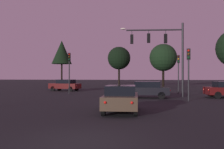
{
  "coord_description": "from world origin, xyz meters",
  "views": [
    {
      "loc": [
        1.97,
        -7.75,
        2.09
      ],
      "look_at": [
        -0.87,
        16.77,
        2.17
      ],
      "focal_mm": 40.76,
      "sensor_mm": 36.0,
      "label": 1
    }
  ],
  "objects_px": {
    "traffic_light_corner_left": "(69,65)",
    "car_nearside_lane": "(121,98)",
    "traffic_light_median": "(189,64)",
    "car_crossing_left": "(146,89)",
    "traffic_light_corner_right": "(178,66)",
    "traffic_signal_mast_arm": "(163,46)",
    "car_far_lane": "(65,85)",
    "tree_behind_sign": "(163,58)",
    "tree_left_far": "(119,58)",
    "tree_center_horizon": "(62,52)"
  },
  "relations": [
    {
      "from": "traffic_light_corner_left",
      "to": "car_nearside_lane",
      "type": "relative_size",
      "value": 1.09
    },
    {
      "from": "traffic_light_corner_left",
      "to": "traffic_light_median",
      "type": "distance_m",
      "value": 13.36
    },
    {
      "from": "traffic_light_median",
      "to": "car_crossing_left",
      "type": "relative_size",
      "value": 0.97
    },
    {
      "from": "traffic_light_corner_left",
      "to": "traffic_light_corner_right",
      "type": "relative_size",
      "value": 1.04
    },
    {
      "from": "traffic_signal_mast_arm",
      "to": "car_far_lane",
      "type": "relative_size",
      "value": 1.62
    },
    {
      "from": "car_crossing_left",
      "to": "tree_behind_sign",
      "type": "bearing_deg",
      "value": 81.27
    },
    {
      "from": "traffic_light_corner_left",
      "to": "tree_left_far",
      "type": "distance_m",
      "value": 17.04
    },
    {
      "from": "tree_left_far",
      "to": "traffic_light_median",
      "type": "bearing_deg",
      "value": -71.46
    },
    {
      "from": "traffic_light_corner_right",
      "to": "car_nearside_lane",
      "type": "height_order",
      "value": "traffic_light_corner_right"
    },
    {
      "from": "traffic_light_corner_left",
      "to": "tree_center_horizon",
      "type": "relative_size",
      "value": 0.52
    },
    {
      "from": "traffic_light_corner_right",
      "to": "tree_left_far",
      "type": "xyz_separation_m",
      "value": [
        -8.08,
        14.03,
        1.92
      ]
    },
    {
      "from": "car_nearside_lane",
      "to": "car_crossing_left",
      "type": "height_order",
      "value": "same"
    },
    {
      "from": "traffic_light_corner_right",
      "to": "traffic_light_corner_left",
      "type": "bearing_deg",
      "value": -168.86
    },
    {
      "from": "car_crossing_left",
      "to": "traffic_light_corner_left",
      "type": "bearing_deg",
      "value": 154.91
    },
    {
      "from": "tree_left_far",
      "to": "traffic_signal_mast_arm",
      "type": "bearing_deg",
      "value": -72.54
    },
    {
      "from": "traffic_signal_mast_arm",
      "to": "traffic_light_corner_right",
      "type": "xyz_separation_m",
      "value": [
        2.14,
        4.86,
        -1.82
      ]
    },
    {
      "from": "traffic_signal_mast_arm",
      "to": "traffic_light_corner_right",
      "type": "relative_size",
      "value": 1.62
    },
    {
      "from": "traffic_light_corner_left",
      "to": "traffic_signal_mast_arm",
      "type": "bearing_deg",
      "value": -13.72
    },
    {
      "from": "tree_center_horizon",
      "to": "car_far_lane",
      "type": "bearing_deg",
      "value": -70.61
    },
    {
      "from": "car_nearside_lane",
      "to": "car_crossing_left",
      "type": "relative_size",
      "value": 0.96
    },
    {
      "from": "car_crossing_left",
      "to": "traffic_signal_mast_arm",
      "type": "bearing_deg",
      "value": 41.58
    },
    {
      "from": "traffic_light_corner_left",
      "to": "traffic_light_corner_right",
      "type": "bearing_deg",
      "value": 11.14
    },
    {
      "from": "traffic_light_corner_right",
      "to": "traffic_light_median",
      "type": "bearing_deg",
      "value": -92.89
    },
    {
      "from": "tree_left_far",
      "to": "tree_center_horizon",
      "type": "xyz_separation_m",
      "value": [
        -11.61,
        4.26,
        1.53
      ]
    },
    {
      "from": "traffic_light_corner_right",
      "to": "traffic_signal_mast_arm",
      "type": "bearing_deg",
      "value": -113.81
    },
    {
      "from": "traffic_light_corner_right",
      "to": "tree_center_horizon",
      "type": "height_order",
      "value": "tree_center_horizon"
    },
    {
      "from": "traffic_light_median",
      "to": "traffic_light_corner_right",
      "type": "bearing_deg",
      "value": 87.11
    },
    {
      "from": "traffic_signal_mast_arm",
      "to": "traffic_light_median",
      "type": "distance_m",
      "value": 4.66
    },
    {
      "from": "car_crossing_left",
      "to": "tree_center_horizon",
      "type": "relative_size",
      "value": 0.49
    },
    {
      "from": "car_far_lane",
      "to": "traffic_light_corner_left",
      "type": "bearing_deg",
      "value": -68.66
    },
    {
      "from": "traffic_signal_mast_arm",
      "to": "tree_behind_sign",
      "type": "xyz_separation_m",
      "value": [
        1.78,
        20.93,
        0.3
      ]
    },
    {
      "from": "traffic_light_median",
      "to": "tree_behind_sign",
      "type": "distance_m",
      "value": 24.92
    },
    {
      "from": "traffic_signal_mast_arm",
      "to": "tree_left_far",
      "type": "distance_m",
      "value": 19.8
    },
    {
      "from": "traffic_light_median",
      "to": "tree_left_far",
      "type": "xyz_separation_m",
      "value": [
        -7.64,
        22.78,
        2.03
      ]
    },
    {
      "from": "traffic_signal_mast_arm",
      "to": "tree_center_horizon",
      "type": "height_order",
      "value": "tree_center_horizon"
    },
    {
      "from": "traffic_light_corner_right",
      "to": "car_far_lane",
      "type": "height_order",
      "value": "traffic_light_corner_right"
    },
    {
      "from": "tree_left_far",
      "to": "car_crossing_left",
      "type": "bearing_deg",
      "value": -78.13
    },
    {
      "from": "car_far_lane",
      "to": "tree_behind_sign",
      "type": "height_order",
      "value": "tree_behind_sign"
    },
    {
      "from": "traffic_light_corner_left",
      "to": "tree_behind_sign",
      "type": "relative_size",
      "value": 0.6
    },
    {
      "from": "tree_behind_sign",
      "to": "tree_left_far",
      "type": "xyz_separation_m",
      "value": [
        -7.72,
        -2.04,
        -0.19
      ]
    },
    {
      "from": "tree_center_horizon",
      "to": "tree_behind_sign",
      "type": "bearing_deg",
      "value": -6.55
    },
    {
      "from": "traffic_light_corner_right",
      "to": "traffic_light_median",
      "type": "xyz_separation_m",
      "value": [
        -0.44,
        -8.75,
        -0.11
      ]
    },
    {
      "from": "car_crossing_left",
      "to": "traffic_light_corner_right",
      "type": "bearing_deg",
      "value": 59.0
    },
    {
      "from": "car_far_lane",
      "to": "car_nearside_lane",
      "type": "bearing_deg",
      "value": -64.32
    },
    {
      "from": "traffic_light_median",
      "to": "car_nearside_lane",
      "type": "xyz_separation_m",
      "value": [
        -4.94,
        -6.76,
        -2.22
      ]
    },
    {
      "from": "traffic_signal_mast_arm",
      "to": "car_far_lane",
      "type": "bearing_deg",
      "value": 146.59
    },
    {
      "from": "car_crossing_left",
      "to": "tree_left_far",
      "type": "xyz_separation_m",
      "value": [
        -4.28,
        20.36,
        4.25
      ]
    },
    {
      "from": "traffic_light_corner_right",
      "to": "tree_center_horizon",
      "type": "bearing_deg",
      "value": 137.12
    },
    {
      "from": "traffic_light_corner_right",
      "to": "tree_behind_sign",
      "type": "distance_m",
      "value": 16.21
    },
    {
      "from": "car_nearside_lane",
      "to": "car_far_lane",
      "type": "xyz_separation_m",
      "value": [
        -9.01,
        18.73,
        -0.0
      ]
    }
  ]
}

